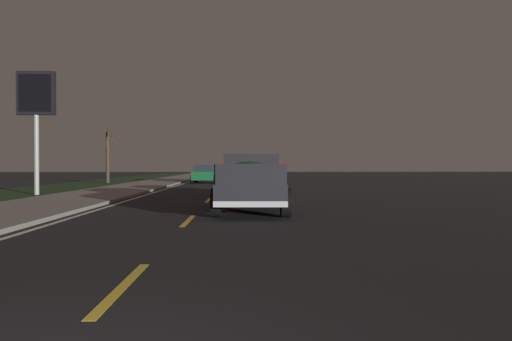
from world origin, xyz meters
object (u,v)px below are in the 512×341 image
pickup_truck (251,181)px  sedan_green (204,174)px  bare_tree_far (108,155)px  sedan_red (248,180)px  gas_price_sign (36,103)px

pickup_truck → sedan_green: bearing=8.8°
pickup_truck → bare_tree_far: bare_tree_far is taller
sedan_red → sedan_green: 16.57m
pickup_truck → sedan_red: bearing=0.4°
sedan_red → gas_price_sign: 11.40m
pickup_truck → sedan_green: size_ratio=1.24×
pickup_truck → sedan_green: pickup_truck is taller
sedan_red → bare_tree_far: bearing=35.8°
sedan_green → bare_tree_far: size_ratio=0.94×
gas_price_sign → bare_tree_far: size_ratio=1.33×
sedan_green → gas_price_sign: size_ratio=0.71×
pickup_truck → bare_tree_far: 25.83m
sedan_red → sedan_green: size_ratio=1.01×
sedan_green → sedan_red: bearing=-167.7°
sedan_red → bare_tree_far: bare_tree_far is taller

